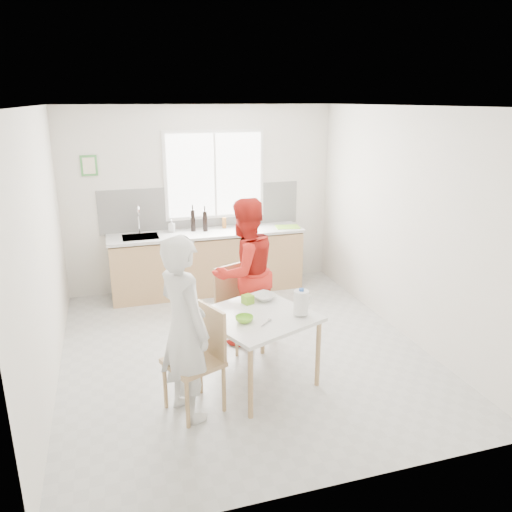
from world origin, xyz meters
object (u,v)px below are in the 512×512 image
Objects in this scene: chair_far at (236,302)px; wine_bottle_b at (205,221)px; bowl_green at (244,319)px; milk_jug at (302,302)px; person_white at (184,328)px; person_red at (245,272)px; chair_left at (200,355)px; wine_bottle_a at (193,220)px; bowl_white at (264,297)px; dining_table at (257,322)px.

wine_bottle_b is at bearing 67.26° from chair_far.
milk_jug reaches higher than bowl_green.
chair_far is at bearing -55.09° from person_white.
person_red is 10.03× the size of bowl_green.
wine_bottle_a is (0.48, 3.01, 0.54)m from chair_left.
wine_bottle_b is (0.79, 3.02, 0.22)m from person_white.
bowl_green is at bearing 51.97° from person_red.
milk_jug is (0.39, -1.03, 0.37)m from chair_far.
wine_bottle_a is at bearing 97.71° from bowl_white.
chair_far is (0.64, 1.15, -0.02)m from chair_left.
bowl_white is at bearing -82.29° from wine_bottle_a.
bowl_green is (0.46, 0.13, 0.23)m from chair_left.
dining_table is at bearing -90.58° from wine_bottle_b.
bowl_green is (0.60, 0.19, -0.07)m from person_white.
person_red is (0.12, 0.03, 0.35)m from chair_far.
chair_far is 3.14× the size of wine_bottle_b.
wine_bottle_a is at bearing 72.50° from chair_far.
chair_left is 3.28× the size of wine_bottle_b.
milk_jug is 0.86× the size of wine_bottle_b.
wine_bottle_a is 1.07× the size of wine_bottle_b.
person_white is at bearing -104.72° from wine_bottle_b.
bowl_white is 0.74× the size of wine_bottle_a.
dining_table is 0.69m from chair_left.
dining_table is at bearing -113.08° from chair_far.
wine_bottle_b is (0.01, 1.81, 0.55)m from chair_far.
person_red is at bearing 125.19° from chair_left.
wine_bottle_b is at bearing 93.77° from bowl_white.
milk_jug is at bearing -18.74° from dining_table.
bowl_green is 0.58m from bowl_white.
dining_table is at bearing -90.00° from person_white.
bowl_green is at bearing 84.00° from chair_left.
chair_far is 1.95m from wine_bottle_a.
dining_table is 5.37× the size of bowl_white.
person_red is at bearing -86.69° from wine_bottle_b.
bowl_white is at bearing 72.90° from person_red.
chair_far is 1.89m from wine_bottle_b.
bowl_green is 0.73× the size of bowl_white.
milk_jug reaches higher than bowl_white.
chair_left is 3.81× the size of milk_jug.
person_red reaches higher than chair_far.
milk_jug is 2.87m from wine_bottle_b.
milk_jug is (0.41, -0.14, 0.22)m from dining_table.
bowl_green is at bearing 156.15° from milk_jug.
bowl_white reaches higher than dining_table.
wine_bottle_a is at bearing 148.61° from chair_left.
wine_bottle_b is at bearing 89.42° from dining_table.
person_white is 1.19m from milk_jug.
milk_jug reaches higher than dining_table.
chair_left reaches higher than dining_table.
person_white is 0.63m from bowl_green.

